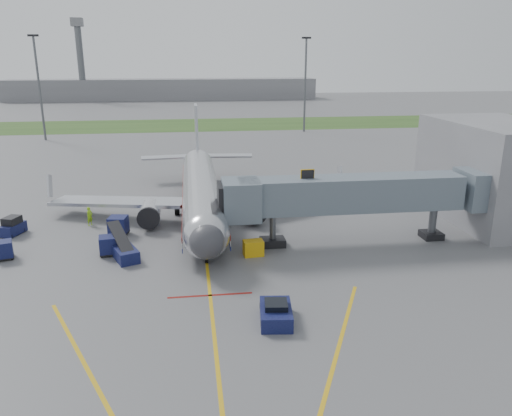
{
  "coord_description": "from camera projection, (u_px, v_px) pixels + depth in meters",
  "views": [
    {
      "loc": [
        -1.07,
        -36.14,
        16.16
      ],
      "look_at": [
        4.68,
        6.28,
        3.2
      ],
      "focal_mm": 35.0,
      "sensor_mm": 36.0,
      "label": 1
    }
  ],
  "objects": [
    {
      "name": "ground_power_cart",
      "position": [
        253.0,
        248.0,
        42.27
      ],
      "size": [
        1.76,
        1.26,
        1.33
      ],
      "color": "#D59F0C",
      "rests_on": "ground"
    },
    {
      "name": "ground",
      "position": [
        208.0,
        272.0,
        39.1
      ],
      "size": [
        400.0,
        400.0,
        0.0
      ],
      "primitive_type": "plane",
      "color": "#565659",
      "rests_on": "ground"
    },
    {
      "name": "light_mast_right",
      "position": [
        305.0,
        83.0,
        110.32
      ],
      "size": [
        2.0,
        0.44,
        20.4
      ],
      "color": "#595B60",
      "rests_on": "ground"
    },
    {
      "name": "grass_strip",
      "position": [
        193.0,
        125.0,
        124.46
      ],
      "size": [
        300.0,
        25.0,
        0.01
      ],
      "primitive_type": "cube",
      "color": "#2D4C1E",
      "rests_on": "ground"
    },
    {
      "name": "distant_terminal",
      "position": [
        164.0,
        89.0,
        197.89
      ],
      "size": [
        120.0,
        14.0,
        8.0
      ],
      "primitive_type": "cube",
      "color": "slate",
      "rests_on": "ground"
    },
    {
      "name": "belt_loader",
      "position": [
        123.0,
        251.0,
        41.88
      ],
      "size": [
        3.12,
        5.08,
        2.42
      ],
      "color": "#0E0C36",
      "rests_on": "ground"
    },
    {
      "name": "apron_markings",
      "position": [
        213.0,
        319.0,
        32.08
      ],
      "size": [
        21.52,
        50.0,
        0.01
      ],
      "color": "gold",
      "rests_on": "ground"
    },
    {
      "name": "terminal",
      "position": [
        496.0,
        171.0,
        50.99
      ],
      "size": [
        10.0,
        16.0,
        10.0
      ],
      "primitive_type": "cube",
      "color": "slate",
      "rests_on": "ground"
    },
    {
      "name": "ramp_worker",
      "position": [
        90.0,
        216.0,
        49.74
      ],
      "size": [
        0.78,
        0.83,
        1.91
      ],
      "primitive_type": "imported",
      "rotation": [
        0.0,
        0.0,
        0.93
      ],
      "color": "#87C417",
      "rests_on": "ground"
    },
    {
      "name": "light_mast_left",
      "position": [
        39.0,
        86.0,
        98.51
      ],
      "size": [
        2.0,
        0.44,
        20.4
      ],
      "color": "#595B60",
      "rests_on": "ground"
    },
    {
      "name": "airliner",
      "position": [
        201.0,
        190.0,
        52.79
      ],
      "size": [
        32.1,
        35.67,
        10.25
      ],
      "color": "silver",
      "rests_on": "ground"
    },
    {
      "name": "baggage_cart_c",
      "position": [
        118.0,
        226.0,
        47.02
      ],
      "size": [
        1.95,
        1.95,
        1.81
      ],
      "color": "#0E0C36",
      "rests_on": "ground"
    },
    {
      "name": "control_tower",
      "position": [
        80.0,
        54.0,
        185.43
      ],
      "size": [
        4.0,
        4.0,
        30.0
      ],
      "color": "#595B60",
      "rests_on": "ground"
    },
    {
      "name": "pushback_tug",
      "position": [
        276.0,
        313.0,
        31.69
      ],
      "size": [
        2.34,
        3.44,
        1.35
      ],
      "color": "#0E0C36",
      "rests_on": "ground"
    },
    {
      "name": "jet_bridge",
      "position": [
        349.0,
        195.0,
        44.2
      ],
      "size": [
        25.3,
        4.0,
        6.9
      ],
      "color": "slate",
      "rests_on": "ground"
    },
    {
      "name": "baggage_tug",
      "position": [
        13.0,
        227.0,
        47.27
      ],
      "size": [
        2.05,
        2.78,
        1.75
      ],
      "color": "#0E0C36",
      "rests_on": "ground"
    },
    {
      "name": "baggage_cart_b",
      "position": [
        4.0,
        250.0,
        41.5
      ],
      "size": [
        1.79,
        1.79,
        1.54
      ],
      "color": "#0E0C36",
      "rests_on": "ground"
    },
    {
      "name": "baggage_cart_a",
      "position": [
        108.0,
        245.0,
        42.4
      ],
      "size": [
        1.71,
        1.71,
        1.63
      ],
      "color": "#0E0C36",
      "rests_on": "ground"
    }
  ]
}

